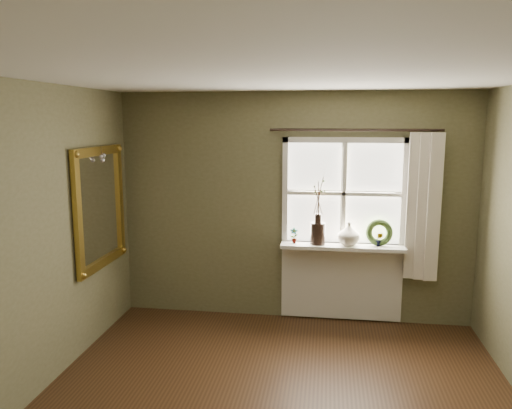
{
  "coord_description": "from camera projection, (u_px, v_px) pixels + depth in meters",
  "views": [
    {
      "loc": [
        0.37,
        -3.33,
        2.29
      ],
      "look_at": [
        -0.34,
        1.55,
        1.45
      ],
      "focal_mm": 35.0,
      "sensor_mm": 36.0,
      "label": 1
    }
  ],
  "objects": [
    {
      "name": "potted_plant_left",
      "position": [
        294.0,
        236.0,
        5.58
      ],
      "size": [
        0.1,
        0.08,
        0.18
      ],
      "primitive_type": "imported",
      "rotation": [
        0.0,
        0.0,
        0.15
      ],
      "color": "#344C21",
      "rests_on": "window_sill"
    },
    {
      "name": "window_apron",
      "position": [
        341.0,
        282.0,
        5.71
      ],
      "size": [
        1.36,
        0.04,
        0.88
      ],
      "primitive_type": "cube",
      "color": "silver",
      "rests_on": "ground"
    },
    {
      "name": "ceiling",
      "position": [
        273.0,
        72.0,
        3.25
      ],
      "size": [
        4.5,
        4.5,
        0.0
      ],
      "primitive_type": "plane",
      "color": "silver",
      "rests_on": "ground"
    },
    {
      "name": "wall_back",
      "position": [
        294.0,
        207.0,
        5.71
      ],
      "size": [
        4.0,
        0.1,
        2.6
      ],
      "primitive_type": "cube",
      "color": "brown",
      "rests_on": "ground"
    },
    {
      "name": "dark_jug",
      "position": [
        318.0,
        233.0,
        5.54
      ],
      "size": [
        0.21,
        0.21,
        0.24
      ],
      "primitive_type": "cylinder",
      "rotation": [
        0.0,
        0.0,
        -0.35
      ],
      "color": "black",
      "rests_on": "window_sill"
    },
    {
      "name": "wreath",
      "position": [
        379.0,
        235.0,
        5.48
      ],
      "size": [
        0.31,
        0.15,
        0.3
      ],
      "primitive_type": "torus",
      "rotation": [
        1.36,
        0.0,
        0.08
      ],
      "color": "#344C21",
      "rests_on": "window_sill"
    },
    {
      "name": "gilt_mirror",
      "position": [
        100.0,
        207.0,
        5.18
      ],
      "size": [
        0.1,
        1.06,
        1.26
      ],
      "color": "white",
      "rests_on": "wall_left"
    },
    {
      "name": "curtain",
      "position": [
        423.0,
        207.0,
        5.34
      ],
      "size": [
        0.36,
        0.12,
        1.59
      ],
      "primitive_type": "cube",
      "color": "beige",
      "rests_on": "wall_back"
    },
    {
      "name": "curtain_rod",
      "position": [
        355.0,
        130.0,
        5.34
      ],
      "size": [
        1.84,
        0.03,
        0.03
      ],
      "primitive_type": "cylinder",
      "rotation": [
        0.0,
        1.57,
        0.0
      ],
      "color": "black",
      "rests_on": "wall_back"
    },
    {
      "name": "cream_vase",
      "position": [
        349.0,
        234.0,
        5.49
      ],
      "size": [
        0.32,
        0.32,
        0.26
      ],
      "primitive_type": "imported",
      "rotation": [
        0.0,
        0.0,
        -0.43
      ],
      "color": "beige",
      "rests_on": "window_sill"
    },
    {
      "name": "window_sill",
      "position": [
        342.0,
        247.0,
        5.52
      ],
      "size": [
        1.36,
        0.26,
        0.04
      ],
      "primitive_type": "cube",
      "color": "silver",
      "rests_on": "wall_back"
    },
    {
      "name": "window_frame",
      "position": [
        344.0,
        193.0,
        5.53
      ],
      "size": [
        1.36,
        0.06,
        1.24
      ],
      "color": "silver",
      "rests_on": "wall_back"
    },
    {
      "name": "wall_left",
      "position": [
        2.0,
        253.0,
        3.76
      ],
      "size": [
        0.1,
        4.5,
        2.6
      ],
      "primitive_type": "cube",
      "color": "brown",
      "rests_on": "ground"
    },
    {
      "name": "potted_plant_right",
      "position": [
        379.0,
        239.0,
        5.45
      ],
      "size": [
        0.1,
        0.1,
        0.15
      ],
      "primitive_type": "imported",
      "rotation": [
        0.0,
        0.0,
        -0.38
      ],
      "color": "#344C21",
      "rests_on": "window_sill"
    }
  ]
}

